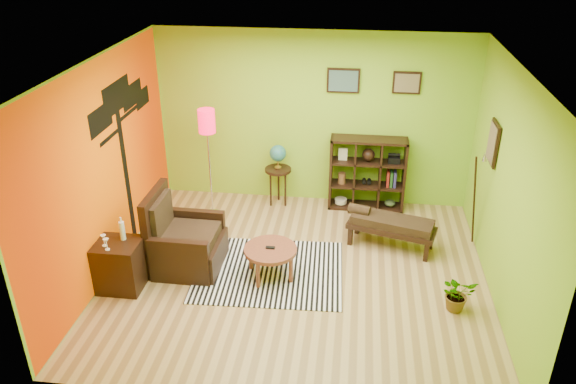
# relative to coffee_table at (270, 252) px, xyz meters

# --- Properties ---
(ground) EXTENTS (5.00, 5.00, 0.00)m
(ground) POSITION_rel_coffee_table_xyz_m (0.34, 0.08, -0.37)
(ground) COLOR tan
(ground) RESTS_ON ground
(room_shell) EXTENTS (5.04, 4.54, 2.82)m
(room_shell) POSITION_rel_coffee_table_xyz_m (0.25, 0.09, 1.43)
(room_shell) COLOR #88C025
(room_shell) RESTS_ON ground
(zebra_rug) EXTENTS (2.03, 1.68, 0.01)m
(zebra_rug) POSITION_rel_coffee_table_xyz_m (-0.04, 0.09, -0.36)
(zebra_rug) COLOR white
(zebra_rug) RESTS_ON ground
(coffee_table) EXTENTS (0.70, 0.70, 0.45)m
(coffee_table) POSITION_rel_coffee_table_xyz_m (0.00, 0.00, 0.00)
(coffee_table) COLOR brown
(coffee_table) RESTS_ON ground
(armchair) EXTENTS (0.92, 0.93, 1.10)m
(armchair) POSITION_rel_coffee_table_xyz_m (-1.21, 0.10, -0.04)
(armchair) COLOR black
(armchair) RESTS_ON ground
(side_cabinet) EXTENTS (0.55, 0.50, 0.97)m
(side_cabinet) POSITION_rel_coffee_table_xyz_m (-1.86, -0.48, -0.04)
(side_cabinet) COLOR black
(side_cabinet) RESTS_ON ground
(floor_lamp) EXTENTS (0.26, 0.26, 1.75)m
(floor_lamp) POSITION_rel_coffee_table_xyz_m (-1.18, 1.55, 1.05)
(floor_lamp) COLOR silver
(floor_lamp) RESTS_ON ground
(globe_table) EXTENTS (0.43, 0.43, 1.04)m
(globe_table) POSITION_rel_coffee_table_xyz_m (-0.19, 2.05, 0.42)
(globe_table) COLOR black
(globe_table) RESTS_ON ground
(cube_shelf) EXTENTS (1.20, 0.35, 1.20)m
(cube_shelf) POSITION_rel_coffee_table_xyz_m (1.25, 2.11, 0.23)
(cube_shelf) COLOR black
(cube_shelf) RESTS_ON ground
(bench) EXTENTS (1.31, 0.77, 0.57)m
(bench) POSITION_rel_coffee_table_xyz_m (1.57, 0.95, -0.00)
(bench) COLOR black
(bench) RESTS_ON ground
(potted_plant) EXTENTS (0.53, 0.56, 0.35)m
(potted_plant) POSITION_rel_coffee_table_xyz_m (2.35, -0.41, -0.19)
(potted_plant) COLOR #26661E
(potted_plant) RESTS_ON ground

